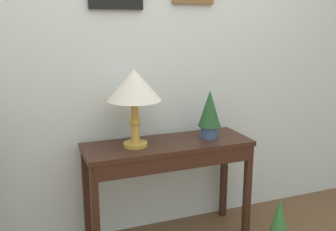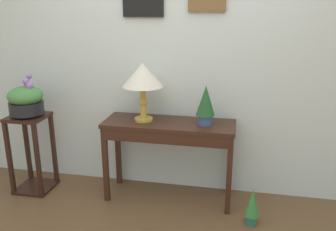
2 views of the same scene
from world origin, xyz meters
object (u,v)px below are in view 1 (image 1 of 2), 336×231
(potted_plant_floor, at_px, (279,217))
(potted_plant_on_console, at_px, (210,112))
(console_table, at_px, (169,158))
(table_lamp, at_px, (134,88))

(potted_plant_floor, bearing_deg, potted_plant_on_console, 145.42)
(console_table, distance_m, table_lamp, 0.56)
(table_lamp, distance_m, potted_plant_on_console, 0.59)
(potted_plant_on_console, height_order, potted_plant_floor, potted_plant_on_console)
(table_lamp, bearing_deg, potted_plant_floor, -16.81)
(console_table, bearing_deg, potted_plant_floor, -20.03)
(potted_plant_on_console, xyz_separation_m, potted_plant_floor, (0.43, -0.30, -0.76))
(table_lamp, bearing_deg, console_table, -5.78)
(console_table, distance_m, potted_plant_on_console, 0.44)
(console_table, bearing_deg, table_lamp, 174.22)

